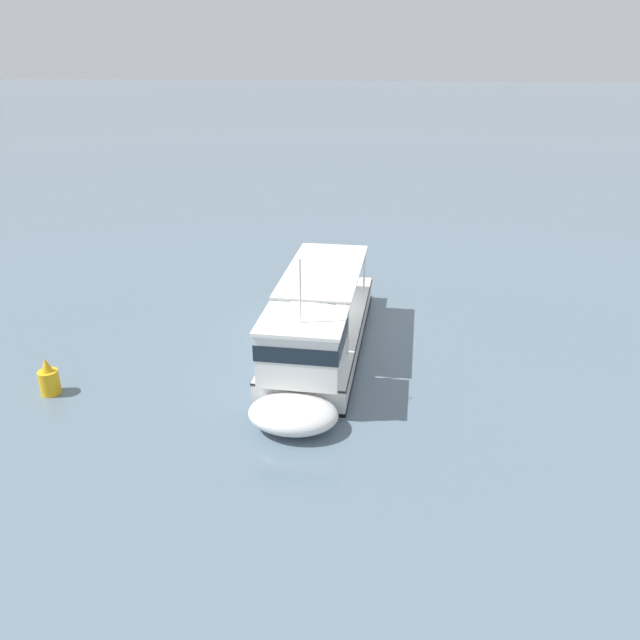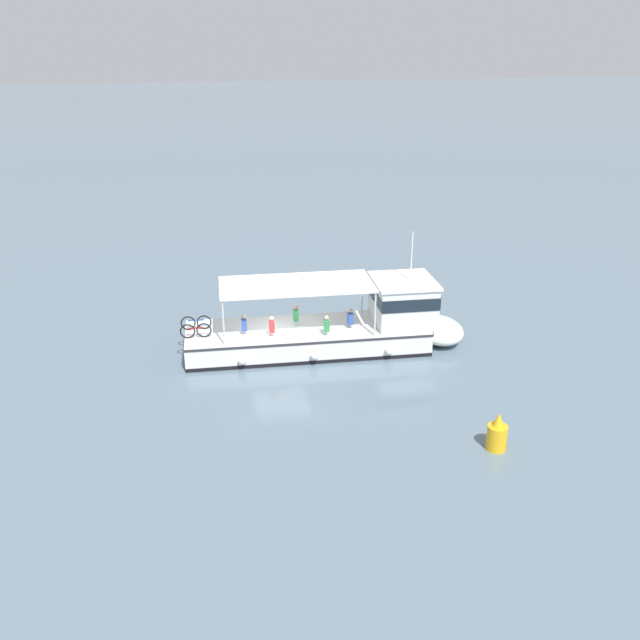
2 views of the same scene
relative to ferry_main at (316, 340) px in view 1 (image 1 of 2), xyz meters
name	(u,v)px [view 1 (image 1 of 2)]	position (x,y,z in m)	size (l,w,h in m)	color
ground_plane	(318,332)	(2.89, 0.21, -1.02)	(400.00, 400.00, 0.00)	slate
ferry_main	(316,340)	(0.00, 0.00, 0.00)	(12.97, 4.06, 5.32)	white
channel_buoy	(49,379)	(-3.27, 9.20, -0.45)	(0.70, 0.70, 1.40)	gold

